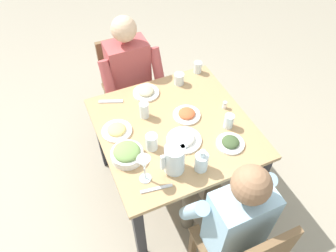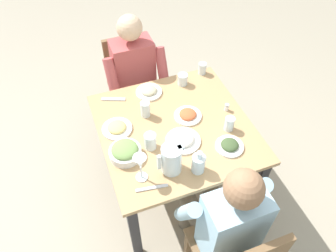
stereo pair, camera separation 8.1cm
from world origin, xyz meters
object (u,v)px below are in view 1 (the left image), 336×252
object	(u,v)px
plate_dolmas	(230,143)
water_glass_near_right	(198,67)
diner_near	(133,83)
water_glass_far_right	(179,79)
dining_table	(175,137)
plate_beans	(146,92)
wine_glass	(144,164)
salad_bowl	(127,153)
water_glass_by_pitcher	(229,121)
water_pitcher	(174,159)
salt_shaker	(225,105)
plate_rice_curry	(187,114)
oil_carafe	(201,163)
water_glass_far_left	(144,110)
diner_far	(228,212)
water_glass_center	(152,142)
chair_near	(126,81)
plate_yoghurt	(184,139)
plate_fries	(117,130)

from	to	relation	value
plate_dolmas	water_glass_near_right	world-z (taller)	water_glass_near_right
diner_near	water_glass_far_right	size ratio (longest dim) A/B	13.40
dining_table	plate_beans	distance (m)	0.40
plate_dolmas	wine_glass	distance (m)	0.59
salad_bowl	water_glass_by_pitcher	xyz separation A→B (m)	(-0.69, 0.03, 0.01)
water_glass_near_right	water_pitcher	bearing A→B (deg)	54.22
diner_near	water_glass_near_right	xyz separation A→B (m)	(-0.47, 0.20, 0.15)
water_glass_far_right	salt_shaker	bearing A→B (deg)	116.42
plate_rice_curry	oil_carafe	distance (m)	0.44
dining_table	plate_beans	bearing A→B (deg)	-80.94
water_glass_near_right	water_glass_far_left	size ratio (longest dim) A/B	0.79
water_glass_by_pitcher	water_glass_far_left	bearing A→B (deg)	-33.40
salad_bowl	wine_glass	size ratio (longest dim) A/B	1.00
diner_far	dining_table	bearing A→B (deg)	-86.38
diner_far	water_glass_center	distance (m)	0.61
chair_near	water_glass_far_left	size ratio (longest dim) A/B	7.48
diner_far	water_glass_by_pitcher	xyz separation A→B (m)	(-0.28, -0.49, 0.15)
chair_near	wine_glass	xyz separation A→B (m)	(0.25, 1.14, 0.39)
plate_dolmas	plate_yoghurt	distance (m)	0.29
plate_beans	plate_fries	bearing A→B (deg)	40.79
water_pitcher	water_glass_near_right	world-z (taller)	water_pitcher
plate_yoghurt	water_glass_far_right	xyz separation A→B (m)	(-0.21, -0.51, 0.02)
dining_table	plate_rice_curry	distance (m)	0.18
salad_bowl	plate_dolmas	xyz separation A→B (m)	(-0.62, 0.16, -0.03)
salad_bowl	water_glass_near_right	xyz separation A→B (m)	(-0.76, -0.56, 0.00)
plate_dolmas	wine_glass	bearing A→B (deg)	2.16
wine_glass	oil_carafe	size ratio (longest dim) A/B	1.19
plate_beans	salt_shaker	distance (m)	0.57
diner_near	plate_yoghurt	bearing A→B (deg)	95.33
salad_bowl	water_glass_by_pitcher	bearing A→B (deg)	177.90
plate_yoghurt	water_glass_by_pitcher	bearing A→B (deg)	178.84
plate_dolmas	water_glass_far_right	distance (m)	0.66
dining_table	diner_near	size ratio (longest dim) A/B	0.85
plate_rice_curry	water_glass_by_pitcher	bearing A→B (deg)	136.45
diner_near	water_glass_far_right	xyz separation A→B (m)	(-0.28, 0.26, 0.14)
salad_bowl	water_glass_by_pitcher	distance (m)	0.69
plate_yoghurt	water_glass_near_right	xyz separation A→B (m)	(-0.40, -0.58, 0.03)
water_glass_by_pitcher	plate_fries	bearing A→B (deg)	-20.13
water_glass_by_pitcher	water_glass_center	bearing A→B (deg)	-4.01
diner_far	water_glass_far_left	distance (m)	0.84
salad_bowl	salt_shaker	bearing A→B (deg)	-169.88
water_glass_by_pitcher	oil_carafe	bearing A→B (deg)	34.54
diner_near	diner_far	xyz separation A→B (m)	(-0.12, 1.27, 0.00)
chair_near	salt_shaker	distance (m)	0.98
diner_far	salt_shaker	distance (m)	0.75
dining_table	water_glass_near_right	distance (m)	0.61
water_glass_by_pitcher	water_glass_far_right	bearing A→B (deg)	-77.79
oil_carafe	chair_near	bearing A→B (deg)	-86.62
diner_near	plate_beans	distance (m)	0.29
plate_beans	water_glass_far_right	world-z (taller)	water_glass_far_right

